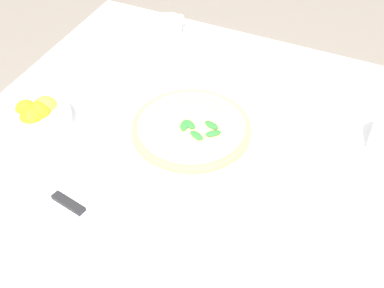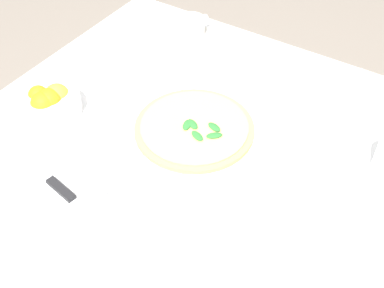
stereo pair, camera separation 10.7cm
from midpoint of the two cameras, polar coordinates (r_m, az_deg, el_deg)
dining_table at (r=1.16m, az=-2.61°, el=-7.15°), size 1.07×1.07×0.72m
pizza_plate at (r=1.11m, az=-2.83°, el=1.24°), size 0.36×0.36×0.02m
pizza at (r=1.11m, az=-2.83°, el=1.75°), size 0.27×0.27×0.02m
coffee_cup_near_right at (r=0.87m, az=6.83°, el=-14.85°), size 0.13×0.13×0.06m
coffee_cup_near_left at (r=1.43m, az=-4.92°, el=12.85°), size 0.13×0.13×0.06m
napkin_folded at (r=1.04m, az=-18.63°, el=-5.96°), size 0.24×0.18×0.02m
dinner_knife at (r=1.03m, az=-18.91°, el=-5.39°), size 0.20×0.05×0.01m
citrus_bowl at (r=1.20m, az=-19.80°, el=2.91°), size 0.15×0.15×0.07m
menu_card at (r=1.23m, az=8.50°, el=6.72°), size 0.08×0.05×0.06m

